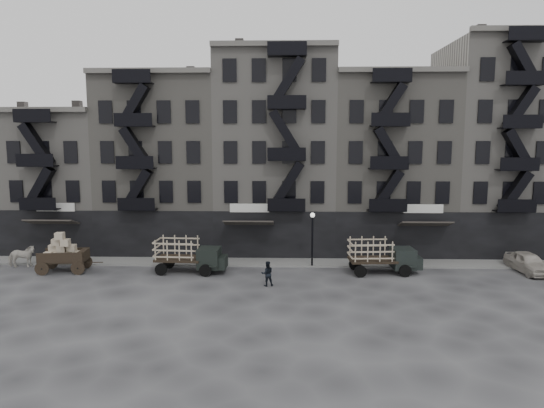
{
  "coord_description": "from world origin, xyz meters",
  "views": [
    {
      "loc": [
        0.99,
        -33.98,
        9.91
      ],
      "look_at": [
        -0.14,
        4.0,
        4.75
      ],
      "focal_mm": 32.0,
      "sensor_mm": 36.0,
      "label": 1
    }
  ],
  "objects_px": {
    "horse": "(21,256)",
    "wagon": "(62,249)",
    "stake_truck_west": "(189,253)",
    "car_east": "(528,262)",
    "stake_truck_east": "(382,254)",
    "pedestrian_mid": "(267,274)"
  },
  "relations": [
    {
      "from": "car_east",
      "to": "stake_truck_west",
      "type": "bearing_deg",
      "value": 176.97
    },
    {
      "from": "horse",
      "to": "car_east",
      "type": "bearing_deg",
      "value": -102.3
    },
    {
      "from": "horse",
      "to": "car_east",
      "type": "distance_m",
      "value": 38.42
    },
    {
      "from": "car_east",
      "to": "pedestrian_mid",
      "type": "bearing_deg",
      "value": -173.27
    },
    {
      "from": "stake_truck_east",
      "to": "stake_truck_west",
      "type": "bearing_deg",
      "value": 176.75
    },
    {
      "from": "wagon",
      "to": "stake_truck_west",
      "type": "distance_m",
      "value": 9.46
    },
    {
      "from": "car_east",
      "to": "stake_truck_east",
      "type": "bearing_deg",
      "value": 178.45
    },
    {
      "from": "wagon",
      "to": "stake_truck_east",
      "type": "distance_m",
      "value": 23.77
    },
    {
      "from": "horse",
      "to": "stake_truck_west",
      "type": "distance_m",
      "value": 13.24
    },
    {
      "from": "wagon",
      "to": "stake_truck_east",
      "type": "relative_size",
      "value": 0.7
    },
    {
      "from": "wagon",
      "to": "pedestrian_mid",
      "type": "xyz_separation_m",
      "value": [
        15.41,
        -3.02,
        -0.87
      ]
    },
    {
      "from": "wagon",
      "to": "car_east",
      "type": "xyz_separation_m",
      "value": [
        34.69,
        0.87,
        -0.97
      ]
    },
    {
      "from": "wagon",
      "to": "horse",
      "type": "bearing_deg",
      "value": 158.38
    },
    {
      "from": "horse",
      "to": "stake_truck_east",
      "type": "relative_size",
      "value": 0.39
    },
    {
      "from": "horse",
      "to": "wagon",
      "type": "height_order",
      "value": "wagon"
    },
    {
      "from": "stake_truck_east",
      "to": "pedestrian_mid",
      "type": "xyz_separation_m",
      "value": [
        -8.36,
        -3.3,
        -0.64
      ]
    },
    {
      "from": "horse",
      "to": "stake_truck_west",
      "type": "relative_size",
      "value": 0.39
    },
    {
      "from": "horse",
      "to": "stake_truck_east",
      "type": "distance_m",
      "value": 27.52
    },
    {
      "from": "stake_truck_west",
      "to": "wagon",
      "type": "bearing_deg",
      "value": -176.25
    },
    {
      "from": "stake_truck_east",
      "to": "car_east",
      "type": "bearing_deg",
      "value": -0.65
    },
    {
      "from": "wagon",
      "to": "car_east",
      "type": "bearing_deg",
      "value": -3.95
    },
    {
      "from": "stake_truck_east",
      "to": "pedestrian_mid",
      "type": "height_order",
      "value": "stake_truck_east"
    }
  ]
}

